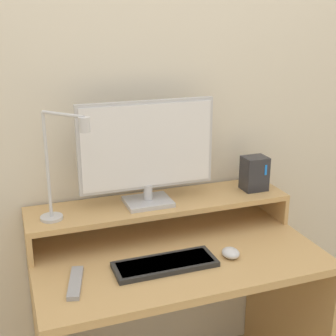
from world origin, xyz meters
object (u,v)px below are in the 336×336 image
(router_dock, at_px, (254,173))
(remote_control, at_px, (75,283))
(mouse, at_px, (231,253))
(desk_lamp, at_px, (61,168))
(keyboard, at_px, (165,264))
(monitor, at_px, (147,151))

(router_dock, bearing_deg, remote_control, -161.16)
(router_dock, height_order, mouse, router_dock)
(desk_lamp, height_order, mouse, desk_lamp)
(desk_lamp, distance_m, router_dock, 0.83)
(keyboard, distance_m, remote_control, 0.32)
(monitor, height_order, mouse, monitor)
(monitor, relative_size, desk_lamp, 1.32)
(router_dock, height_order, remote_control, router_dock)
(monitor, xyz_separation_m, remote_control, (-0.34, -0.28, -0.35))
(keyboard, xyz_separation_m, remote_control, (-0.32, -0.01, -0.00))
(router_dock, bearing_deg, keyboard, -151.77)
(monitor, relative_size, remote_control, 2.78)
(desk_lamp, distance_m, mouse, 0.69)
(router_dock, xyz_separation_m, remote_control, (-0.82, -0.28, -0.20))
(mouse, bearing_deg, desk_lamp, 158.74)
(desk_lamp, bearing_deg, monitor, 11.53)
(desk_lamp, bearing_deg, remote_control, -91.35)
(keyboard, bearing_deg, remote_control, -178.09)
(desk_lamp, relative_size, router_dock, 2.78)
(mouse, bearing_deg, remote_control, 179.29)
(monitor, bearing_deg, keyboard, -94.94)
(desk_lamp, distance_m, keyboard, 0.50)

